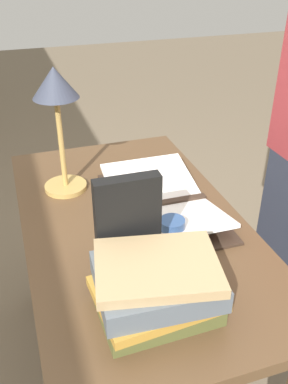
{
  "coord_description": "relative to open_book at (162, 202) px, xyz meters",
  "views": [
    {
      "loc": [
        -1.04,
        0.31,
        1.49
      ],
      "look_at": [
        0.03,
        -0.04,
        0.81
      ],
      "focal_mm": 40.0,
      "sensor_mm": 36.0,
      "label": 1
    }
  ],
  "objects": [
    {
      "name": "ground_plane",
      "position": [
        -0.05,
        0.11,
        -0.75
      ],
      "size": [
        12.0,
        12.0,
        0.0
      ],
      "primitive_type": "plane",
      "color": "#70604C"
    },
    {
      "name": "reading_desk",
      "position": [
        -0.05,
        0.11,
        -0.14
      ],
      "size": [
        1.17,
        0.66,
        0.73
      ],
      "color": "brown",
      "rests_on": "ground_plane"
    },
    {
      "name": "open_book",
      "position": [
        0.0,
        0.0,
        0.0
      ],
      "size": [
        0.52,
        0.32,
        0.06
      ],
      "rotation": [
        0.0,
        0.0,
        -0.01
      ],
      "color": "#38281E",
      "rests_on": "reading_desk"
    },
    {
      "name": "book_stack_tall",
      "position": [
        -0.42,
        0.17,
        0.05
      ],
      "size": [
        0.25,
        0.31,
        0.14
      ],
      "color": "brown",
      "rests_on": "reading_desk"
    },
    {
      "name": "book_standing_upright",
      "position": [
        -0.26,
        0.19,
        0.12
      ],
      "size": [
        0.04,
        0.16,
        0.28
      ],
      "rotation": [
        0.0,
        0.0,
        -0.02
      ],
      "color": "black",
      "rests_on": "reading_desk"
    },
    {
      "name": "reading_lamp",
      "position": [
        0.22,
        0.28,
        0.3
      ],
      "size": [
        0.15,
        0.15,
        0.42
      ],
      "color": "tan",
      "rests_on": "reading_desk"
    },
    {
      "name": "coffee_mug",
      "position": [
        -0.19,
        0.04,
        0.02
      ],
      "size": [
        0.09,
        0.08,
        0.08
      ],
      "rotation": [
        0.0,
        0.0,
        5.57
      ],
      "color": "#335184",
      "rests_on": "reading_desk"
    }
  ]
}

